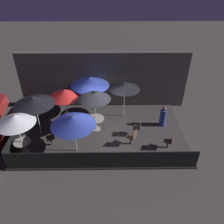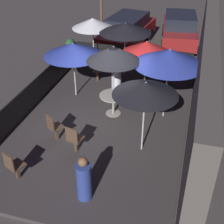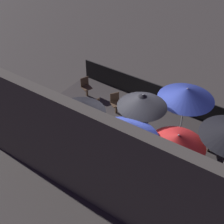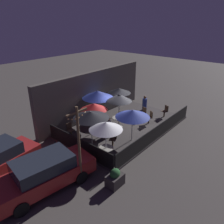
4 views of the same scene
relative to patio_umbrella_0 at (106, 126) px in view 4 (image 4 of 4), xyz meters
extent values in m
plane|color=#423D3A|center=(3.86, 1.65, -2.15)|extent=(60.00, 60.00, 0.00)
cube|color=#383333|center=(3.86, 1.65, -2.09)|extent=(8.87, 5.46, 0.12)
cube|color=#4C4742|center=(3.86, 4.62, -0.32)|extent=(10.47, 0.36, 3.66)
cube|color=black|center=(3.86, -1.03, -1.56)|extent=(8.67, 0.05, 0.95)
cube|color=black|center=(-0.54, 1.65, -1.56)|extent=(0.05, 5.26, 0.95)
cylinder|color=#B2B2B7|center=(0.00, 0.00, -0.91)|extent=(0.05, 0.05, 2.24)
cone|color=silver|center=(0.00, 0.00, 0.00)|extent=(1.77, 1.77, 0.41)
cylinder|color=#B2B2B7|center=(3.44, 1.85, -0.80)|extent=(0.05, 0.05, 2.46)
cone|color=black|center=(3.44, 1.85, 0.19)|extent=(1.72, 1.72, 0.48)
cylinder|color=#B2B2B7|center=(1.76, 2.61, -0.98)|extent=(0.05, 0.05, 2.11)
cone|color=red|center=(1.76, 2.61, -0.14)|extent=(1.78, 1.78, 0.43)
cylinder|color=#B2B2B7|center=(2.55, 0.12, -0.99)|extent=(0.05, 0.05, 2.08)
cone|color=#283893|center=(2.55, 0.12, -0.18)|extent=(2.11, 2.11, 0.46)
cylinder|color=#B2B2B7|center=(3.11, 3.55, -0.82)|extent=(0.05, 0.05, 2.42)
cone|color=#283893|center=(3.11, 3.55, 0.13)|extent=(2.24, 2.24, 0.51)
cylinder|color=#B2B2B7|center=(5.09, 3.18, -0.92)|extent=(0.05, 0.05, 2.22)
cone|color=black|center=(5.09, 3.18, 0.01)|extent=(1.78, 1.78, 0.37)
cylinder|color=#B2B2B7|center=(0.42, 1.50, -0.89)|extent=(0.05, 0.05, 2.29)
cone|color=black|center=(0.42, 1.50, 0.06)|extent=(2.08, 2.08, 0.39)
cylinder|color=#9E998E|center=(0.00, 0.00, -2.02)|extent=(0.44, 0.44, 0.02)
cylinder|color=#9E998E|center=(0.00, 0.00, -1.70)|extent=(0.08, 0.08, 0.67)
cylinder|color=#9E998E|center=(0.00, 0.00, -1.34)|extent=(0.80, 0.80, 0.04)
cylinder|color=#9E998E|center=(3.44, 1.85, -2.02)|extent=(0.52, 0.52, 0.02)
cylinder|color=#9E998E|center=(3.44, 1.85, -1.68)|extent=(0.08, 0.08, 0.70)
cylinder|color=#9E998E|center=(3.44, 1.85, -1.31)|extent=(0.95, 0.95, 0.04)
cube|color=#4C3828|center=(1.21, 0.55, -1.80)|extent=(0.11, 0.11, 0.47)
cube|color=#4C3828|center=(1.21, 0.55, -1.54)|extent=(0.53, 0.53, 0.04)
cube|color=#4C3828|center=(1.37, 0.62, -1.30)|extent=(0.19, 0.38, 0.44)
cube|color=#4C3828|center=(5.68, 1.35, -1.82)|extent=(0.10, 0.10, 0.43)
cube|color=#4C3828|center=(5.68, 1.35, -1.58)|extent=(0.48, 0.48, 0.04)
cube|color=#4C3828|center=(5.86, 1.31, -1.34)|extent=(0.12, 0.40, 0.44)
cube|color=#4C3828|center=(7.15, 0.28, -1.82)|extent=(0.10, 0.10, 0.42)
cube|color=#4C3828|center=(7.15, 0.28, -1.59)|extent=(0.52, 0.52, 0.04)
cube|color=#4C3828|center=(7.32, 0.21, -1.35)|extent=(0.18, 0.38, 0.44)
cube|color=#4C3828|center=(5.33, 0.58, -1.81)|extent=(0.11, 0.11, 0.45)
cube|color=#4C3828|center=(5.33, 0.58, -1.56)|extent=(0.56, 0.56, 0.04)
cube|color=#4C3828|center=(5.48, 0.48, -1.32)|extent=(0.25, 0.35, 0.44)
cube|color=#4C3828|center=(0.34, 3.35, -1.80)|extent=(0.09, 0.09, 0.47)
cube|color=#4C3828|center=(0.34, 3.35, -1.54)|extent=(0.44, 0.44, 0.04)
cube|color=#4C3828|center=(0.35, 3.53, -1.30)|extent=(0.40, 0.07, 0.44)
cylinder|color=navy|center=(7.28, 2.19, -1.53)|extent=(0.47, 0.47, 1.01)
sphere|color=brown|center=(7.28, 2.19, -0.90)|extent=(0.23, 0.23, 0.23)
cylinder|color=silver|center=(1.95, 1.56, -1.48)|extent=(0.52, 0.52, 1.11)
sphere|color=#9E704C|center=(1.95, 1.56, -0.79)|extent=(0.26, 0.26, 0.26)
cube|color=#332D2D|center=(-1.18, -1.61, -1.86)|extent=(0.83, 0.58, 0.59)
ellipsoid|color=#235128|center=(-1.18, -1.61, -1.47)|extent=(0.54, 0.43, 0.49)
cylinder|color=brown|center=(-2.08, -0.28, -0.18)|extent=(0.12, 0.12, 3.93)
cube|color=brown|center=(-2.08, -0.28, 1.53)|extent=(1.10, 0.08, 0.08)
sphere|color=#F4B260|center=(-2.54, -0.28, 1.39)|extent=(0.07, 0.07, 0.07)
sphere|color=#F4B260|center=(-2.36, -0.28, 1.30)|extent=(0.07, 0.07, 0.07)
sphere|color=#F4B260|center=(-2.17, -0.28, 1.26)|extent=(0.07, 0.07, 0.07)
sphere|color=#F4B260|center=(-1.99, -0.28, 1.26)|extent=(0.07, 0.07, 0.07)
sphere|color=#F4B260|center=(-1.81, -0.28, 1.30)|extent=(0.07, 0.07, 0.07)
sphere|color=#F4B260|center=(-1.62, -0.28, 1.39)|extent=(0.07, 0.07, 0.07)
cube|color=maroon|center=(-3.37, 0.73, -1.48)|extent=(4.79, 2.34, 0.70)
cube|color=#1E232D|center=(-3.37, 0.73, -0.83)|extent=(2.72, 1.91, 0.60)
cylinder|color=black|center=(-1.84, 1.32, -1.83)|extent=(0.66, 0.27, 0.64)
cylinder|color=black|center=(-2.08, -0.28, -1.83)|extent=(0.66, 0.27, 0.64)
cylinder|color=black|center=(-4.66, 1.73, -1.83)|extent=(0.66, 0.27, 0.64)
cylinder|color=black|center=(-4.89, 0.13, -1.83)|extent=(0.66, 0.27, 0.64)
cylinder|color=black|center=(-3.19, 4.27, -1.83)|extent=(0.66, 0.25, 0.64)
cylinder|color=black|center=(-3.01, 2.67, -1.83)|extent=(0.66, 0.25, 0.64)
camera|label=1|loc=(4.22, -7.96, 5.69)|focal=35.00mm
camera|label=2|loc=(12.27, 4.29, 3.89)|focal=50.00mm
camera|label=3|loc=(-0.46, 9.38, 6.38)|focal=50.00mm
camera|label=4|loc=(-7.43, -6.73, 5.11)|focal=35.00mm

